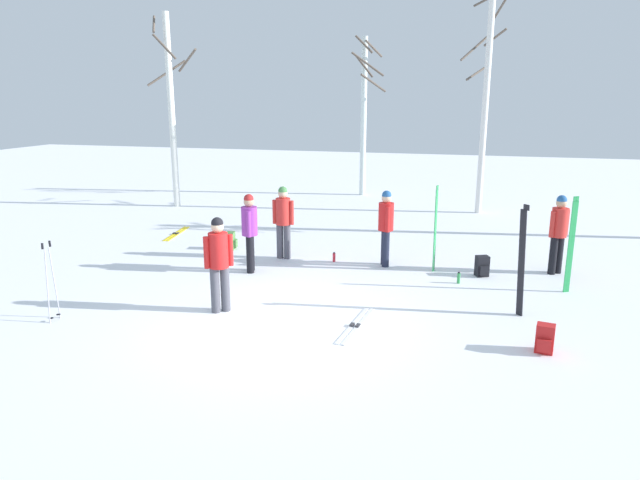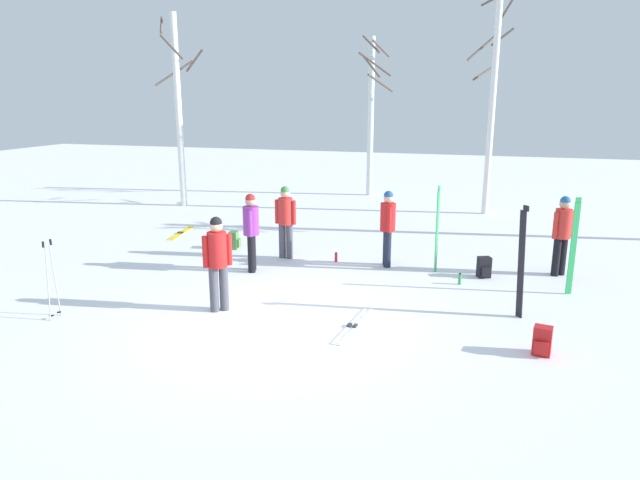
{
  "view_description": "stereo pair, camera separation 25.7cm",
  "coord_description": "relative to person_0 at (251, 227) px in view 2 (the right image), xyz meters",
  "views": [
    {
      "loc": [
        3.03,
        -8.45,
        3.72
      ],
      "look_at": [
        0.18,
        1.9,
        1.0
      ],
      "focal_mm": 31.86,
      "sensor_mm": 36.0,
      "label": 1
    },
    {
      "loc": [
        3.28,
        -8.38,
        3.72
      ],
      "look_at": [
        0.18,
        1.9,
        1.0
      ],
      "focal_mm": 31.86,
      "sensor_mm": 36.0,
      "label": 2
    }
  ],
  "objects": [
    {
      "name": "ground_plane",
      "position": [
        1.58,
        -2.6,
        -0.98
      ],
      "size": [
        60.0,
        60.0,
        0.0
      ],
      "primitive_type": "plane",
      "color": "white"
    },
    {
      "name": "person_0",
      "position": [
        0.0,
        0.0,
        0.0
      ],
      "size": [
        0.34,
        0.5,
        1.72
      ],
      "color": "black",
      "rests_on": "ground_plane"
    },
    {
      "name": "person_1",
      "position": [
        2.75,
        1.23,
        0.0
      ],
      "size": [
        0.34,
        0.5,
        1.72
      ],
      "color": "#1E2338",
      "rests_on": "ground_plane"
    },
    {
      "name": "person_2",
      "position": [
        0.35,
        1.19,
        0.0
      ],
      "size": [
        0.52,
        0.34,
        1.72
      ],
      "color": "#4C4C56",
      "rests_on": "ground_plane"
    },
    {
      "name": "person_3",
      "position": [
        6.4,
        1.62,
        0.0
      ],
      "size": [
        0.41,
        0.38,
        1.72
      ],
      "color": "black",
      "rests_on": "ground_plane"
    },
    {
      "name": "person_4",
      "position": [
        0.39,
        -2.36,
        0.0
      ],
      "size": [
        0.43,
        0.37,
        1.72
      ],
      "color": "#4C4C56",
      "rests_on": "ground_plane"
    },
    {
      "name": "ski_pair_planted_0",
      "position": [
        6.47,
        0.39,
        -0.04
      ],
      "size": [
        0.12,
        0.08,
        1.9
      ],
      "color": "green",
      "rests_on": "ground_plane"
    },
    {
      "name": "ski_pair_planted_1",
      "position": [
        3.85,
        1.09,
        -0.04
      ],
      "size": [
        0.05,
        0.16,
        1.9
      ],
      "color": "green",
      "rests_on": "ground_plane"
    },
    {
      "name": "ski_pair_planted_2",
      "position": [
        5.47,
        -1.11,
        -0.0
      ],
      "size": [
        0.17,
        0.17,
        1.97
      ],
      "color": "black",
      "rests_on": "ground_plane"
    },
    {
      "name": "ski_pair_lying_0",
      "position": [
        2.84,
        -2.37,
        -0.97
      ],
      "size": [
        0.34,
        1.66,
        0.05
      ],
      "color": "white",
      "rests_on": "ground_plane"
    },
    {
      "name": "ski_pair_lying_1",
      "position": [
        -3.33,
        2.7,
        -0.97
      ],
      "size": [
        0.43,
        1.68,
        0.05
      ],
      "color": "yellow",
      "rests_on": "ground_plane"
    },
    {
      "name": "ski_poles_0",
      "position": [
        -2.18,
        -3.5,
        -0.24
      ],
      "size": [
        0.07,
        0.27,
        1.38
      ],
      "color": "#B2B2BC",
      "rests_on": "ground_plane"
    },
    {
      "name": "backpack_0",
      "position": [
        -1.19,
        1.6,
        -0.77
      ],
      "size": [
        0.31,
        0.29,
        0.44
      ],
      "color": "#4C7F3F",
      "rests_on": "ground_plane"
    },
    {
      "name": "backpack_1",
      "position": [
        4.88,
        1.01,
        -0.77
      ],
      "size": [
        0.32,
        0.34,
        0.44
      ],
      "color": "black",
      "rests_on": "ground_plane"
    },
    {
      "name": "backpack_2",
      "position": [
        5.77,
        -2.61,
        -0.77
      ],
      "size": [
        0.29,
        0.31,
        0.44
      ],
      "color": "red",
      "rests_on": "ground_plane"
    },
    {
      "name": "water_bottle_0",
      "position": [
        1.57,
        1.23,
        -0.88
      ],
      "size": [
        0.07,
        0.07,
        0.22
      ],
      "color": "red",
      "rests_on": "ground_plane"
    },
    {
      "name": "water_bottle_1",
      "position": [
        4.42,
        0.37,
        -0.87
      ],
      "size": [
        0.06,
        0.06,
        0.24
      ],
      "color": "green",
      "rests_on": "ground_plane"
    },
    {
      "name": "birch_tree_0",
      "position": [
        -5.38,
        6.45,
        2.37
      ],
      "size": [
        1.93,
        1.53,
        6.38
      ],
      "color": "white",
      "rests_on": "ground_plane"
    },
    {
      "name": "birch_tree_1",
      "position": [
        0.41,
        10.44,
        2.15
      ],
      "size": [
        1.19,
        1.02,
        5.87
      ],
      "color": "silver",
      "rests_on": "ground_plane"
    },
    {
      "name": "birch_tree_2",
      "position": [
        4.76,
        8.06,
        2.82
      ],
      "size": [
        1.74,
        1.04,
        7.18
      ],
      "color": "white",
      "rests_on": "ground_plane"
    }
  ]
}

